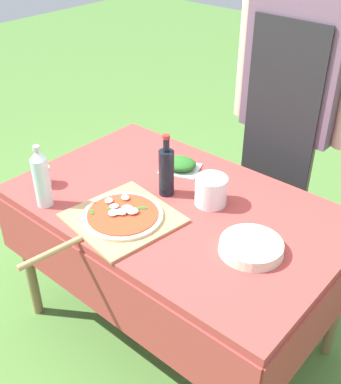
% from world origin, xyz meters
% --- Properties ---
extents(ground_plane, '(12.00, 12.00, 0.00)m').
position_xyz_m(ground_plane, '(0.00, 0.00, 0.00)').
color(ground_plane, '#517F38').
extents(prep_table, '(1.38, 0.88, 0.77)m').
position_xyz_m(prep_table, '(0.00, 0.00, 0.68)').
color(prep_table, '#A83D38').
rests_on(prep_table, ground).
extents(person_cook, '(0.64, 0.22, 1.72)m').
position_xyz_m(person_cook, '(0.09, 0.74, 1.01)').
color(person_cook, '#70604C').
rests_on(person_cook, ground).
extents(pizza_on_peel, '(0.43, 0.65, 0.05)m').
position_xyz_m(pizza_on_peel, '(-0.09, -0.24, 0.78)').
color(pizza_on_peel, tan).
rests_on(pizza_on_peel, prep_table).
extents(oil_bottle, '(0.06, 0.06, 0.27)m').
position_xyz_m(oil_bottle, '(-0.08, 0.03, 0.88)').
color(oil_bottle, black).
rests_on(oil_bottle, prep_table).
extents(water_bottle, '(0.07, 0.07, 0.27)m').
position_xyz_m(water_bottle, '(-0.40, -0.36, 0.89)').
color(water_bottle, silver).
rests_on(water_bottle, prep_table).
extents(herb_container, '(0.21, 0.20, 0.06)m').
position_xyz_m(herb_container, '(-0.17, 0.22, 0.79)').
color(herb_container, silver).
rests_on(herb_container, prep_table).
extents(mixing_tub, '(0.13, 0.13, 0.12)m').
position_xyz_m(mixing_tub, '(0.10, 0.09, 0.83)').
color(mixing_tub, silver).
rests_on(mixing_tub, prep_table).
extents(plate_stack, '(0.23, 0.23, 0.04)m').
position_xyz_m(plate_stack, '(0.40, -0.06, 0.79)').
color(plate_stack, beige).
rests_on(plate_stack, prep_table).
extents(sauce_jar, '(0.08, 0.08, 0.08)m').
position_xyz_m(sauce_jar, '(-0.54, -0.27, 0.80)').
color(sauce_jar, silver).
rests_on(sauce_jar, prep_table).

